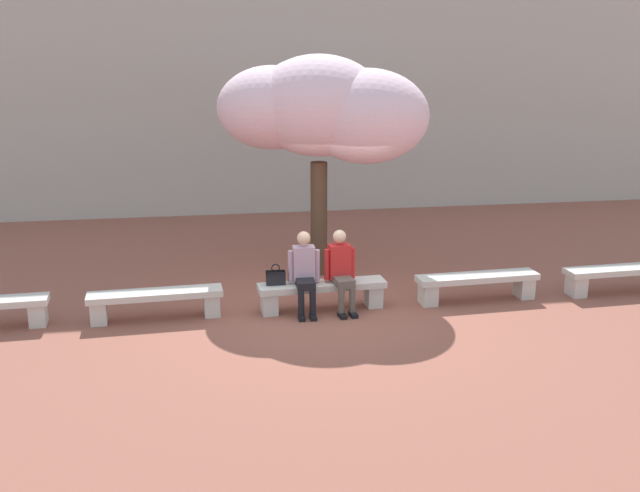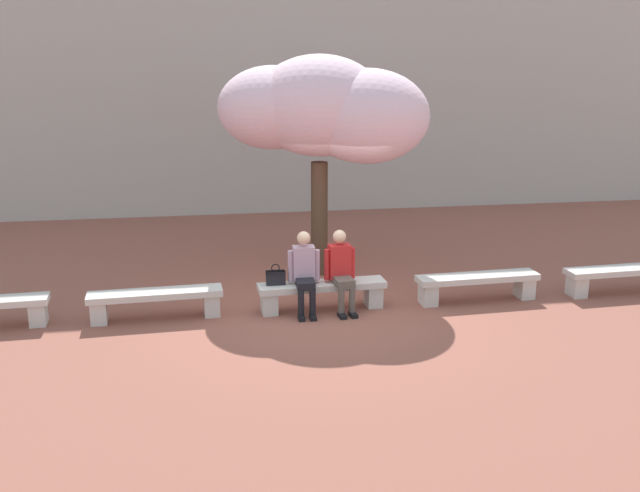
# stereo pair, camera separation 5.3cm
# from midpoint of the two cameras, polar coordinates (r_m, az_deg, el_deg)

# --- Properties ---
(ground_plane) EXTENTS (100.00, 100.00, 0.00)m
(ground_plane) POSITION_cam_midpoint_polar(r_m,az_deg,el_deg) (12.05, 0.03, -4.84)
(ground_plane) COLOR #8E5142
(building_facade) EXTENTS (28.00, 4.00, 8.37)m
(building_facade) POSITION_cam_midpoint_polar(r_m,az_deg,el_deg) (20.59, -4.47, 15.21)
(building_facade) COLOR #B7B2A8
(building_facade) RESTS_ON ground
(stone_bench_near_west) EXTENTS (2.06, 0.52, 0.45)m
(stone_bench_near_west) POSITION_cam_midpoint_polar(r_m,az_deg,el_deg) (11.81, -12.54, -4.03)
(stone_bench_near_west) COLOR beige
(stone_bench_near_west) RESTS_ON ground
(stone_bench_center) EXTENTS (2.06, 0.52, 0.45)m
(stone_bench_center) POSITION_cam_midpoint_polar(r_m,az_deg,el_deg) (11.94, 0.03, -3.44)
(stone_bench_center) COLOR beige
(stone_bench_center) RESTS_ON ground
(stone_bench_near_east) EXTENTS (2.06, 0.52, 0.45)m
(stone_bench_near_east) POSITION_cam_midpoint_polar(r_m,az_deg,el_deg) (12.62, 11.77, -2.75)
(stone_bench_near_east) COLOR beige
(stone_bench_near_east) RESTS_ON ground
(stone_bench_east_end) EXTENTS (2.06, 0.52, 0.45)m
(stone_bench_east_end) POSITION_cam_midpoint_polar(r_m,az_deg,el_deg) (13.76, 21.93, -2.05)
(stone_bench_east_end) COLOR beige
(stone_bench_east_end) RESTS_ON ground
(person_seated_left) EXTENTS (0.51, 0.69, 1.29)m
(person_seated_left) POSITION_cam_midpoint_polar(r_m,az_deg,el_deg) (11.73, -1.32, -1.80)
(person_seated_left) COLOR black
(person_seated_left) RESTS_ON ground
(person_seated_right) EXTENTS (0.51, 0.71, 1.29)m
(person_seated_right) POSITION_cam_midpoint_polar(r_m,az_deg,el_deg) (11.83, 1.49, -1.66)
(person_seated_right) COLOR black
(person_seated_right) RESTS_ON ground
(handbag) EXTENTS (0.30, 0.15, 0.34)m
(handbag) POSITION_cam_midpoint_polar(r_m,az_deg,el_deg) (11.79, -3.53, -2.35)
(handbag) COLOR black
(handbag) RESTS_ON stone_bench_center
(cherry_tree_main) EXTENTS (3.66, 2.66, 3.96)m
(cherry_tree_main) POSITION_cam_midpoint_polar(r_m,az_deg,el_deg) (13.33, 0.06, 10.29)
(cherry_tree_main) COLOR #473323
(cherry_tree_main) RESTS_ON ground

